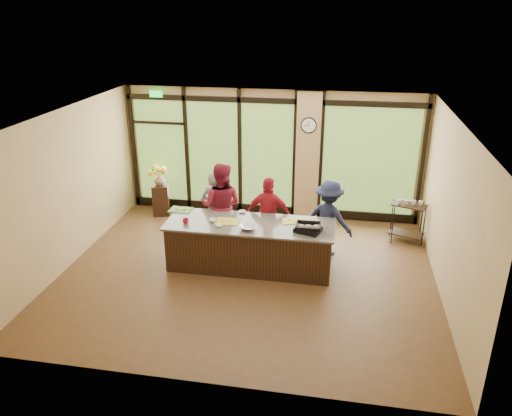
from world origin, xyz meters
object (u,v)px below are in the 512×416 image
at_px(island_base, 250,246).
at_px(cook_left, 216,209).
at_px(flower_stand, 161,200).
at_px(cook_right, 329,219).
at_px(roasting_pan, 308,230).
at_px(bar_cart, 408,217).

bearing_deg(island_base, cook_left, 138.66).
relative_size(cook_left, flower_stand, 2.19).
xyz_separation_m(island_base, cook_right, (1.45, 0.79, 0.35)).
height_order(cook_left, flower_stand, cook_left).
height_order(cook_right, roasting_pan, cook_right).
bearing_deg(flower_stand, island_base, -55.54).
relative_size(cook_left, bar_cart, 1.76).
xyz_separation_m(flower_stand, bar_cart, (5.71, -0.48, 0.19)).
xyz_separation_m(island_base, cook_left, (-0.87, 0.77, 0.39)).
xyz_separation_m(cook_left, roasting_pan, (1.98, -0.94, 0.13)).
bearing_deg(cook_right, flower_stand, 5.76).
distance_m(cook_right, bar_cart, 1.89).
bearing_deg(island_base, cook_right, 28.70).
relative_size(island_base, cook_right, 1.97).
bearing_deg(roasting_pan, cook_right, 89.29).
height_order(roasting_pan, flower_stand, roasting_pan).
height_order(cook_left, cook_right, cook_left).
xyz_separation_m(cook_left, bar_cart, (3.97, 0.93, -0.27)).
bearing_deg(cook_left, roasting_pan, 164.61).
xyz_separation_m(cook_right, bar_cart, (1.65, 0.90, -0.22)).
bearing_deg(roasting_pan, island_base, -170.09).
bearing_deg(roasting_pan, flower_stand, 166.54).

